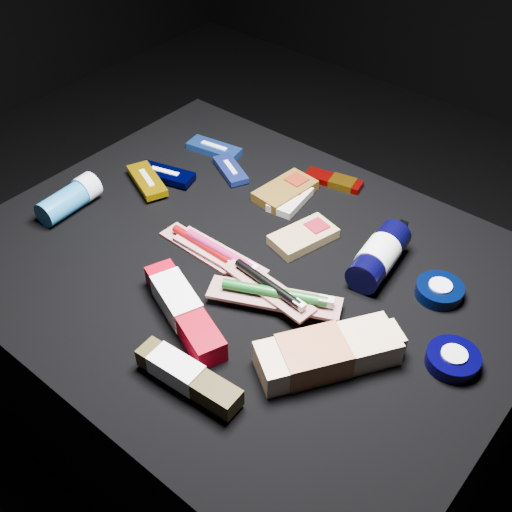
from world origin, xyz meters
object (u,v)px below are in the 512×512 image
Objects in this scene: lotion_bottle at (379,256)px; bodywash_bottle at (325,354)px; toothpaste_carton_red at (182,307)px; deodorant_stick at (70,199)px.

lotion_bottle reaches higher than bodywash_bottle.
bodywash_bottle is at bearing 37.34° from toothpaste_carton_red.
lotion_bottle is at bearing 135.41° from bodywash_bottle.
bodywash_bottle reaches higher than toothpaste_carton_red.
lotion_bottle is 1.46× the size of deodorant_stick.
lotion_bottle is at bearing 80.01° from toothpaste_carton_red.
deodorant_stick is (-0.60, -0.00, 0.00)m from bodywash_bottle.
lotion_bottle reaches higher than deodorant_stick.
deodorant_stick is 0.60× the size of toothpaste_carton_red.
bodywash_bottle is at bearing -3.66° from deodorant_stick.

